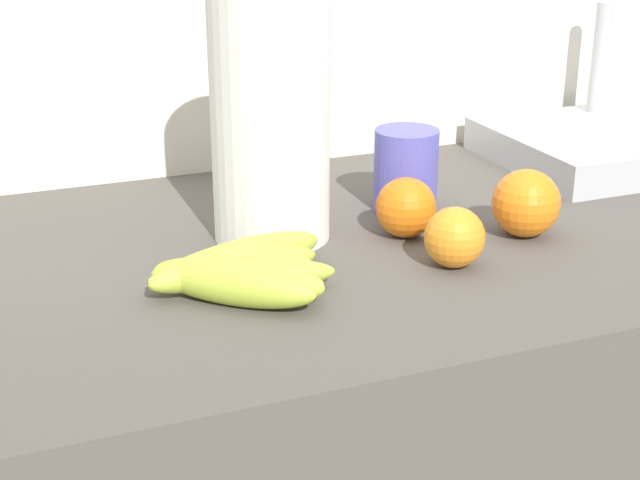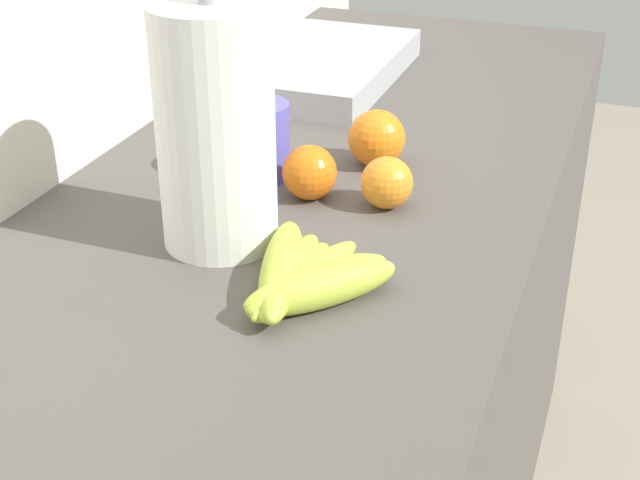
% 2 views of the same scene
% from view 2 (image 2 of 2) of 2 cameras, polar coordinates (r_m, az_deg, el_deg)
% --- Properties ---
extents(counter, '(1.63, 0.61, 0.89)m').
position_cam_2_polar(counter, '(1.48, 0.29, -11.26)').
color(counter, '#514C47').
rests_on(counter, ground).
extents(wall_back, '(2.03, 0.06, 1.30)m').
position_cam_2_polar(wall_back, '(1.49, -11.91, -2.04)').
color(wall_back, silver).
rests_on(wall_back, ground).
extents(banana_bunch, '(0.21, 0.17, 0.04)m').
position_cam_2_polar(banana_bunch, '(0.93, -1.03, -2.48)').
color(banana_bunch, '#B7CE3F').
rests_on(banana_bunch, counter).
extents(orange_far_right, '(0.07, 0.07, 0.07)m').
position_cam_2_polar(orange_far_right, '(1.14, -0.65, 4.23)').
color(orange_far_right, orange).
rests_on(orange_far_right, counter).
extents(orange_back_left, '(0.08, 0.08, 0.08)m').
position_cam_2_polar(orange_back_left, '(1.23, 3.54, 6.33)').
color(orange_back_left, orange).
rests_on(orange_back_left, counter).
extents(orange_center, '(0.06, 0.06, 0.06)m').
position_cam_2_polar(orange_center, '(1.12, 4.18, 3.58)').
color(orange_center, orange).
rests_on(orange_center, counter).
extents(paper_towel_roll, '(0.13, 0.13, 0.30)m').
position_cam_2_polar(paper_towel_roll, '(1.00, -6.52, 6.88)').
color(paper_towel_roll, white).
rests_on(paper_towel_roll, counter).
extents(sink_basin, '(0.40, 0.27, 0.21)m').
position_cam_2_polar(sink_basin, '(1.59, -0.49, 10.88)').
color(sink_basin, '#B7BABF').
rests_on(sink_basin, counter).
extents(mug, '(0.08, 0.08, 0.10)m').
position_cam_2_polar(mug, '(1.20, -3.73, 6.20)').
color(mug, '#5756BF').
rests_on(mug, counter).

